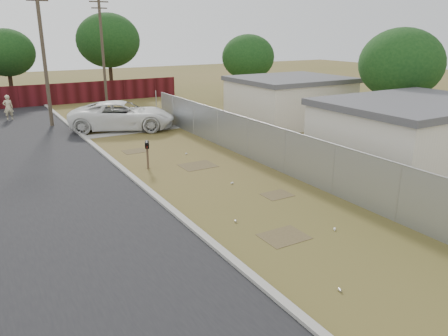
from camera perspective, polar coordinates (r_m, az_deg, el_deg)
ground at (r=18.06m, az=0.06°, el=-2.27°), size 120.00×120.00×0.00m
street at (r=23.57m, az=-24.80°, el=0.88°), size 15.10×60.00×0.12m
chainlink_fence at (r=20.29m, az=6.20°, el=2.23°), size 0.10×27.06×2.02m
privacy_fence at (r=40.07m, az=-26.70°, el=8.21°), size 30.00×0.12×1.80m
utility_poles at (r=35.68m, az=-23.14°, el=13.89°), size 12.60×8.24×9.00m
houses at (r=25.94m, az=15.30°, el=6.79°), size 9.30×17.24×3.10m
horizon_trees at (r=39.38m, az=-17.08°, el=14.63°), size 33.32×31.94×7.78m
mailbox at (r=20.28m, az=-10.01°, el=2.70°), size 0.36×0.56×1.29m
pickup_truck at (r=28.91m, az=-13.13°, el=6.70°), size 7.22×5.44×1.82m
pedestrian at (r=34.80m, az=-26.36°, el=7.10°), size 0.69×0.49×1.79m
scattered_litter at (r=16.08m, az=3.70°, el=-4.72°), size 2.53×13.25×0.07m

